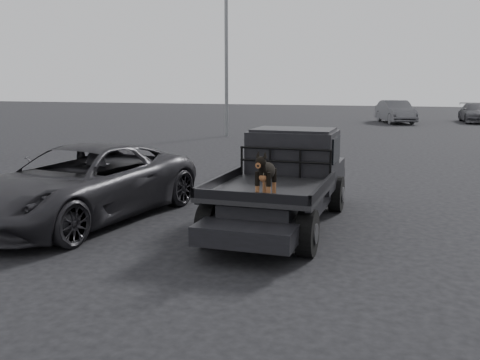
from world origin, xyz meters
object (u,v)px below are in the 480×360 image
(flatbed_ute, at_px, (282,202))
(distant_car_b, at_px, (476,113))
(distant_car_a, at_px, (396,112))
(parked_suv, at_px, (81,183))
(dog, at_px, (266,175))

(flatbed_ute, xyz_separation_m, distant_car_b, (6.35, 31.16, 0.22))
(distant_car_a, bearing_deg, parked_suv, -118.77)
(distant_car_a, bearing_deg, flatbed_ute, -111.40)
(dog, xyz_separation_m, distant_car_b, (6.18, 32.96, -0.61))
(parked_suv, distance_m, distant_car_b, 33.60)
(parked_suv, xyz_separation_m, distant_car_b, (10.25, 32.00, -0.07))
(distant_car_a, bearing_deg, dog, -110.96)
(dog, bearing_deg, flatbed_ute, 95.50)
(dog, height_order, distant_car_a, dog)
(distant_car_a, bearing_deg, distant_car_b, 3.03)
(distant_car_a, height_order, distant_car_b, distant_car_a)
(dog, relative_size, distant_car_a, 0.16)
(dog, distance_m, parked_suv, 4.22)
(flatbed_ute, distance_m, distant_car_b, 31.80)
(distant_car_b, bearing_deg, parked_suv, -112.05)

